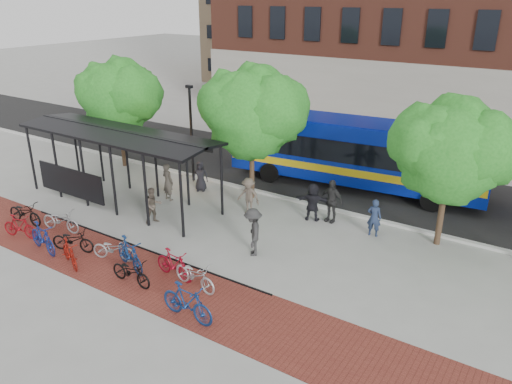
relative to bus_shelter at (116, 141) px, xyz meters
The scene contains 31 objects.
ground 8.68m from the bus_shelter, ahead, with size 160.00×160.00×0.00m, color #9E9E99.
asphalt_street 12.12m from the bus_shelter, 46.19° to the left, with size 160.00×8.00×0.01m, color black.
curb 9.74m from the bus_shelter, 28.84° to the left, with size 160.00×0.25×0.12m, color #B7B7B2.
brick_strip 8.19m from the bus_shelter, 36.40° to the right, with size 24.00×3.00×0.01m, color maroon.
bike_rack_rail 6.74m from the bus_shelter, 36.84° to the right, with size 12.00×0.05×0.95m, color black.
bus_shelter is the anchor object (origin of this frame).
tree_a 5.52m from the bus_shelter, 134.60° to the left, with size 4.90×4.00×6.18m.
tree_b 6.64m from the bus_shelter, 36.21° to the left, with size 5.15×4.20×6.47m.
tree_c 14.77m from the bus_shelter, 15.06° to the left, with size 4.66×3.80×5.92m.
lamp_post_left 4.24m from the bus_shelter, 74.47° to the left, with size 0.35×0.20×5.12m.
bus 11.84m from the bus_shelter, 42.17° to the left, with size 13.24×4.16×3.52m.
bike_0 5.09m from the bus_shelter, 109.96° to the right, with size 0.69×1.98×1.04m, color black.
bike_1 5.70m from the bus_shelter, 95.64° to the right, with size 0.46×1.64×0.99m, color maroon.
bike_2 4.56m from the bus_shelter, 83.62° to the right, with size 0.67×1.91×1.00m, color #959496.
bike_3 6.00m from the bus_shelter, 75.46° to the right, with size 0.56×1.98×1.19m, color navy.
bike_4 5.79m from the bus_shelter, 63.49° to the right, with size 0.63×1.80×0.95m, color black.
bike_5 6.79m from the bus_shelter, 59.89° to the right, with size 0.48×1.69×1.01m, color maroon.
bike_6 6.50m from the bus_shelter, 45.50° to the right, with size 0.61×1.76×0.92m, color #949496.
bike_7 7.23m from the bus_shelter, 40.21° to the right, with size 0.58×2.04×1.23m, color navy.
bike_8 8.27m from the bus_shelter, 40.39° to the right, with size 0.63×1.79×0.94m, color black.
bike_9 8.41m from the bus_shelter, 29.66° to the right, with size 0.51×1.80×1.08m, color maroon.
bike_10 9.35m from the bus_shelter, 27.04° to the right, with size 0.67×1.92×1.01m, color #ACACAF.
bike_11 10.83m from the bus_shelter, 31.95° to the right, with size 0.57×2.03×1.22m, color navy.
pedestrian_0 4.53m from the bus_shelter, 52.39° to the left, with size 0.77×0.50×1.59m, color black.
pedestrian_1 3.08m from the bus_shelter, 34.87° to the left, with size 0.68×0.44×1.86m, color #3D3831.
pedestrian_3 6.76m from the bus_shelter, 19.21° to the left, with size 1.11×0.64×1.71m, color #50453B.
pedestrian_4 10.36m from the bus_shelter, 19.40° to the left, with size 1.15×0.48×1.96m, color #262626.
pedestrian_5 9.60m from the bus_shelter, 19.05° to the left, with size 1.62×0.51×1.74m, color black.
pedestrian_7 12.27m from the bus_shelter, 14.72° to the left, with size 0.59×0.39×1.63m, color #202C4A.
pedestrian_8 3.96m from the bus_shelter, 18.03° to the right, with size 0.79×0.62×1.63m, color brown.
pedestrian_9 8.68m from the bus_shelter, ahead, with size 1.24×0.71×1.91m, color #2B2B2B.
Camera 1 is at (9.71, -15.77, 9.47)m, focal length 35.00 mm.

